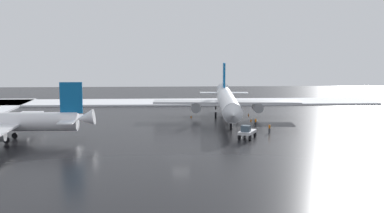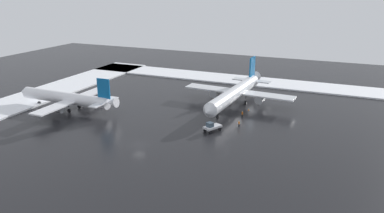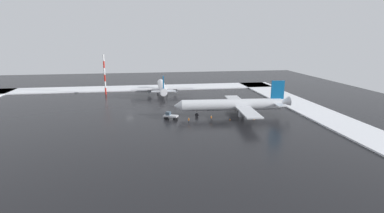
{
  "view_description": "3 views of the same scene",
  "coord_description": "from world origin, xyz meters",
  "px_view_note": "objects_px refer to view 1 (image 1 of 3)",
  "views": [
    {
      "loc": [
        71.04,
        -1.71,
        17.17
      ],
      "look_at": [
        -18.04,
        2.57,
        5.4
      ],
      "focal_mm": 45.0,
      "sensor_mm": 36.0,
      "label": 1
    },
    {
      "loc": [
        66.51,
        41.65,
        34.15
      ],
      "look_at": [
        -20.63,
        4.21,
        3.46
      ],
      "focal_mm": 35.0,
      "sensor_mm": 36.0,
      "label": 2
    },
    {
      "loc": [
        -6.59,
        108.64,
        27.18
      ],
      "look_at": [
        -21.89,
        9.27,
        3.36
      ],
      "focal_mm": 28.0,
      "sensor_mm": 36.0,
      "label": 3
    }
  ],
  "objects_px": {
    "ground_crew_near_tug": "(269,128)",
    "ground_crew_by_nose_gear": "(256,121)",
    "traffic_cone_near_nose": "(191,116)",
    "traffic_cone_mid_line": "(251,120)",
    "pushback_tug": "(247,132)",
    "airplane_distant_tail": "(227,102)",
    "traffic_cone_wingtip_side": "(249,115)"
  },
  "relations": [
    {
      "from": "airplane_distant_tail",
      "to": "ground_crew_near_tug",
      "type": "height_order",
      "value": "airplane_distant_tail"
    },
    {
      "from": "traffic_cone_mid_line",
      "to": "ground_crew_by_nose_gear",
      "type": "bearing_deg",
      "value": -1.07
    },
    {
      "from": "ground_crew_near_tug",
      "to": "traffic_cone_near_nose",
      "type": "height_order",
      "value": "ground_crew_near_tug"
    },
    {
      "from": "pushback_tug",
      "to": "traffic_cone_wingtip_side",
      "type": "bearing_deg",
      "value": -163.68
    },
    {
      "from": "pushback_tug",
      "to": "traffic_cone_near_nose",
      "type": "xyz_separation_m",
      "value": [
        -25.21,
        -8.95,
        -1.01
      ]
    },
    {
      "from": "airplane_distant_tail",
      "to": "pushback_tug",
      "type": "bearing_deg",
      "value": 5.92
    },
    {
      "from": "ground_crew_near_tug",
      "to": "traffic_cone_near_nose",
      "type": "xyz_separation_m",
      "value": [
        -19.71,
        -14.23,
        -0.7
      ]
    },
    {
      "from": "pushback_tug",
      "to": "ground_crew_near_tug",
      "type": "height_order",
      "value": "pushback_tug"
    },
    {
      "from": "ground_crew_near_tug",
      "to": "traffic_cone_near_nose",
      "type": "relative_size",
      "value": 3.11
    },
    {
      "from": "pushback_tug",
      "to": "traffic_cone_near_nose",
      "type": "distance_m",
      "value": 26.77
    },
    {
      "from": "ground_crew_by_nose_gear",
      "to": "ground_crew_near_tug",
      "type": "xyz_separation_m",
      "value": [
        7.63,
        1.32,
        0.0
      ]
    },
    {
      "from": "traffic_cone_mid_line",
      "to": "ground_crew_near_tug",
      "type": "bearing_deg",
      "value": 4.95
    },
    {
      "from": "ground_crew_near_tug",
      "to": "airplane_distant_tail",
      "type": "bearing_deg",
      "value": -156.49
    },
    {
      "from": "traffic_cone_mid_line",
      "to": "traffic_cone_near_nose",
      "type": "bearing_deg",
      "value": -113.94
    },
    {
      "from": "traffic_cone_near_nose",
      "to": "airplane_distant_tail",
      "type": "bearing_deg",
      "value": 70.3
    },
    {
      "from": "traffic_cone_near_nose",
      "to": "traffic_cone_mid_line",
      "type": "height_order",
      "value": "same"
    },
    {
      "from": "traffic_cone_near_nose",
      "to": "traffic_cone_wingtip_side",
      "type": "bearing_deg",
      "value": 99.52
    },
    {
      "from": "ground_crew_near_tug",
      "to": "traffic_cone_wingtip_side",
      "type": "bearing_deg",
      "value": -175.57
    },
    {
      "from": "pushback_tug",
      "to": "traffic_cone_wingtip_side",
      "type": "height_order",
      "value": "pushback_tug"
    },
    {
      "from": "ground_crew_by_nose_gear",
      "to": "traffic_cone_wingtip_side",
      "type": "bearing_deg",
      "value": 9.24
    },
    {
      "from": "pushback_tug",
      "to": "ground_crew_near_tug",
      "type": "bearing_deg",
      "value": 162.49
    },
    {
      "from": "traffic_cone_wingtip_side",
      "to": "ground_crew_near_tug",
      "type": "bearing_deg",
      "value": 1.08
    },
    {
      "from": "ground_crew_by_nose_gear",
      "to": "traffic_cone_mid_line",
      "type": "xyz_separation_m",
      "value": [
        -6.3,
        0.12,
        -0.7
      ]
    },
    {
      "from": "ground_crew_by_nose_gear",
      "to": "traffic_cone_near_nose",
      "type": "height_order",
      "value": "ground_crew_by_nose_gear"
    },
    {
      "from": "pushback_tug",
      "to": "ground_crew_near_tug",
      "type": "distance_m",
      "value": 7.63
    },
    {
      "from": "traffic_cone_mid_line",
      "to": "airplane_distant_tail",
      "type": "bearing_deg",
      "value": -120.25
    },
    {
      "from": "pushback_tug",
      "to": "traffic_cone_mid_line",
      "type": "distance_m",
      "value": 19.88
    },
    {
      "from": "airplane_distant_tail",
      "to": "traffic_cone_wingtip_side",
      "type": "height_order",
      "value": "airplane_distant_tail"
    },
    {
      "from": "airplane_distant_tail",
      "to": "traffic_cone_near_nose",
      "type": "xyz_separation_m",
      "value": [
        -2.88,
        -8.05,
        -3.75
      ]
    },
    {
      "from": "ground_crew_near_tug",
      "to": "ground_crew_by_nose_gear",
      "type": "bearing_deg",
      "value": -166.81
    },
    {
      "from": "traffic_cone_near_nose",
      "to": "pushback_tug",
      "type": "bearing_deg",
      "value": 19.54
    },
    {
      "from": "traffic_cone_mid_line",
      "to": "traffic_cone_wingtip_side",
      "type": "bearing_deg",
      "value": 174.42
    }
  ]
}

